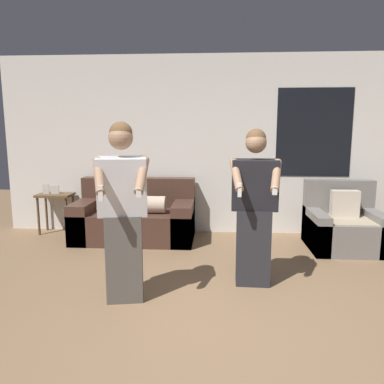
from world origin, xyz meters
TOP-DOWN VIEW (x-y plane):
  - ground_plane at (0.00, 0.00)m, footprint 14.00×14.00m
  - wall_back at (0.02, 3.19)m, footprint 6.86×0.07m
  - couch at (-1.31, 2.70)m, footprint 1.71×0.89m
  - armchair at (1.61, 2.46)m, footprint 0.94×0.87m
  - side_table at (-2.60, 2.95)m, footprint 0.52×0.35m
  - person_left at (-0.97, 0.72)m, footprint 0.50×0.53m
  - person_right at (0.26, 1.18)m, footprint 0.52×0.47m

SIDE VIEW (x-z plane):
  - ground_plane at x=0.00m, z-range 0.00..0.00m
  - armchair at x=1.61m, z-range -0.15..0.75m
  - couch at x=-1.31m, z-range -0.13..0.75m
  - side_table at x=-2.60m, z-range 0.13..0.90m
  - person_right at x=0.26m, z-range 0.00..1.60m
  - person_left at x=-0.97m, z-range 0.01..1.67m
  - wall_back at x=0.02m, z-range 0.00..2.70m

